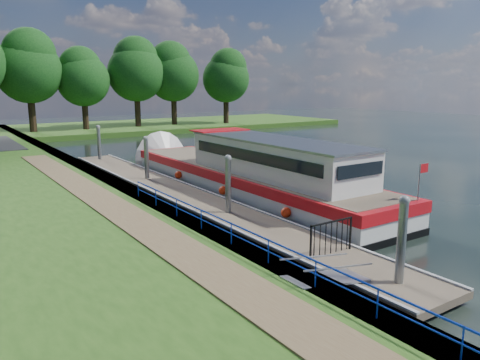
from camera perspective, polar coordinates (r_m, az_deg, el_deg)
ground at (r=14.75m, az=17.08°, el=-12.61°), size 160.00×160.00×0.00m
bank_edge at (r=25.27m, az=-14.35°, el=-1.42°), size 1.10×90.00×0.78m
far_bank at (r=64.65m, az=-13.35°, el=6.29°), size 60.00×18.00×0.60m
footpath at (r=18.18m, az=-12.40°, el=-5.04°), size 1.60×40.00×0.05m
blue_fence at (r=14.53m, az=1.08°, el=-6.88°), size 0.04×18.04×0.72m
pontoon at (r=24.49m, az=-7.11°, el=-2.05°), size 2.50×30.00×0.56m
mooring_piles at (r=24.26m, az=-7.17°, el=0.47°), size 0.30×27.30×3.55m
gangway at (r=13.52m, az=10.50°, el=-11.65°), size 2.58×1.00×0.92m
gate_panel at (r=15.70m, az=11.08°, el=-6.32°), size 1.85×0.05×1.15m
barge at (r=25.85m, az=0.23°, el=0.82°), size 4.36×21.15×4.78m
horizon_trees at (r=57.72m, az=-25.52°, el=12.50°), size 54.38×10.03×12.87m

